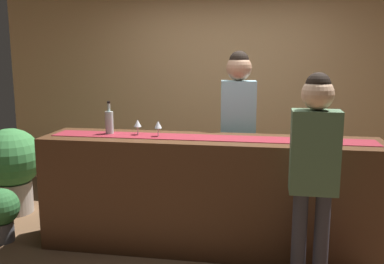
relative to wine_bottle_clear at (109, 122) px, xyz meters
name	(u,v)px	position (x,y,z in m)	size (l,w,h in m)	color
ground_plane	(208,247)	(0.93, -0.04, -1.13)	(10.00, 10.00, 0.00)	brown
back_wall	(228,78)	(0.93, 1.86, 0.32)	(6.00, 0.12, 2.90)	tan
bar_counter	(209,194)	(0.93, -0.04, -0.62)	(2.97, 0.60, 1.02)	#472B19
counter_runner_cloth	(209,138)	(0.93, -0.04, -0.11)	(2.83, 0.28, 0.01)	maroon
wine_bottle_clear	(109,122)	(0.00, 0.00, 0.00)	(0.07, 0.07, 0.30)	#B2C6C1
wine_bottle_green	(312,127)	(1.80, 0.01, 0.00)	(0.07, 0.07, 0.30)	#194723
wine_glass_near_customer	(158,125)	(0.47, -0.05, -0.01)	(0.07, 0.07, 0.14)	silver
wine_glass_mid_counter	(138,124)	(0.27, -0.01, -0.01)	(0.07, 0.07, 0.14)	silver
bartender	(238,119)	(1.14, 0.54, -0.02)	(0.36, 0.25, 1.78)	#26262B
customer_sipping	(314,161)	(1.76, -0.61, -0.14)	(0.34, 0.23, 1.62)	#33333D
potted_plant_tall	(12,165)	(-1.33, 0.48, -0.58)	(0.65, 0.65, 0.95)	#9E9389
potted_plant_small	(1,211)	(-1.01, -0.24, -0.84)	(0.35, 0.35, 0.51)	#4C4C51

